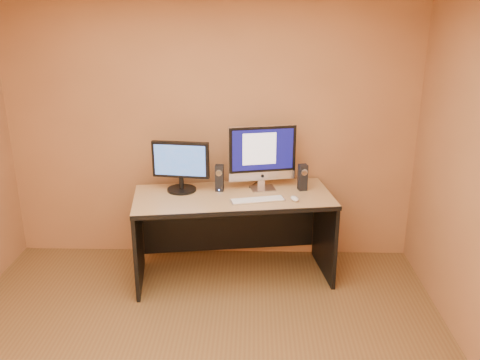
# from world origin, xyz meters

# --- Properties ---
(walls) EXTENTS (4.00, 4.00, 2.60)m
(walls) POSITION_xyz_m (0.00, 0.00, 1.30)
(walls) COLOR #A76F43
(walls) RESTS_ON ground
(desk) EXTENTS (1.88, 1.04, 0.83)m
(desk) POSITION_xyz_m (0.24, 1.48, 0.41)
(desk) COLOR tan
(desk) RESTS_ON ground
(imac) EXTENTS (0.67, 0.36, 0.61)m
(imac) POSITION_xyz_m (0.51, 1.65, 1.13)
(imac) COLOR silver
(imac) RESTS_ON desk
(second_monitor) EXTENTS (0.56, 0.33, 0.47)m
(second_monitor) POSITION_xyz_m (-0.24, 1.59, 1.06)
(second_monitor) COLOR black
(second_monitor) RESTS_ON desk
(speaker_left) EXTENTS (0.08, 0.08, 0.25)m
(speaker_left) POSITION_xyz_m (0.11, 1.60, 0.95)
(speaker_left) COLOR black
(speaker_left) RESTS_ON desk
(speaker_right) EXTENTS (0.09, 0.10, 0.25)m
(speaker_right) POSITION_xyz_m (0.88, 1.64, 0.95)
(speaker_right) COLOR black
(speaker_right) RESTS_ON desk
(keyboard) EXTENTS (0.50, 0.24, 0.02)m
(keyboard) POSITION_xyz_m (0.46, 1.34, 0.84)
(keyboard) COLOR silver
(keyboard) RESTS_ON desk
(mouse) EXTENTS (0.09, 0.13, 0.04)m
(mouse) POSITION_xyz_m (0.78, 1.36, 0.85)
(mouse) COLOR silver
(mouse) RESTS_ON desk
(cable_a) EXTENTS (0.11, 0.23, 0.01)m
(cable_a) POSITION_xyz_m (0.52, 1.79, 0.83)
(cable_a) COLOR black
(cable_a) RESTS_ON desk
(cable_b) EXTENTS (0.09, 0.19, 0.01)m
(cable_b) POSITION_xyz_m (0.42, 1.77, 0.83)
(cable_b) COLOR black
(cable_b) RESTS_ON desk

